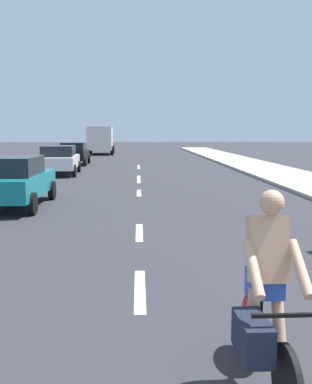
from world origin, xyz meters
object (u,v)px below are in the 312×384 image
parked_car_black (74,153)px  delivery_truck (101,140)px  parked_car_teal (13,180)px  parked_car_white (59,159)px  cyclist (265,302)px

parked_car_black → delivery_truck: (0.66, 14.50, 0.67)m
parked_car_teal → parked_car_white: bearing=92.3°
cyclist → parked_car_white: 21.24m
parked_car_teal → parked_car_black: (-0.66, 17.74, -0.00)m
parked_car_teal → delivery_truck: 32.25m
parked_car_teal → delivery_truck: size_ratio=0.67×
cyclist → parked_car_black: (-5.63, 27.79, 0.01)m
parked_car_teal → parked_car_black: size_ratio=1.00×
parked_car_teal → cyclist: bearing=-63.8°
cyclist → parked_car_black: bearing=-79.4°
cyclist → parked_car_white: (-5.40, 20.55, 0.01)m
parked_car_black → delivery_truck: size_ratio=0.68×
delivery_truck → parked_car_teal: bearing=-91.4°
parked_car_black → cyclist: bearing=-79.5°
cyclist → parked_car_white: bearing=-76.1°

